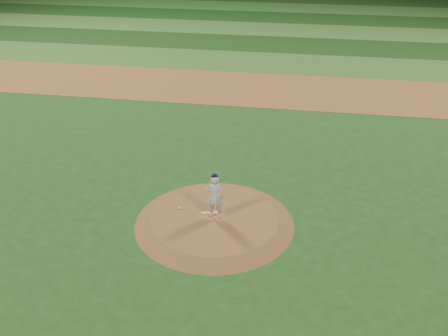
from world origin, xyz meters
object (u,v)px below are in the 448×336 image
object	(u,v)px
rosin_bag	(179,208)
pitcher_on_mound	(215,196)
pitching_rubber	(210,213)
pitchers_mound	(214,220)

from	to	relation	value
rosin_bag	pitcher_on_mound	xyz separation A→B (m)	(1.33, -0.28, 0.79)
rosin_bag	pitcher_on_mound	distance (m)	1.57
pitching_rubber	pitchers_mound	bearing A→B (deg)	-57.15
pitchers_mound	pitcher_on_mound	world-z (taller)	pitcher_on_mound
pitcher_on_mound	pitching_rubber	bearing A→B (deg)	140.04
pitchers_mound	pitcher_on_mound	distance (m)	0.95
rosin_bag	pitchers_mound	bearing A→B (deg)	-12.93
pitchers_mound	pitching_rubber	size ratio (longest dim) A/B	9.63
pitching_rubber	rosin_bag	size ratio (longest dim) A/B	5.08
pitching_rubber	rosin_bag	xyz separation A→B (m)	(-1.12, 0.10, 0.02)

